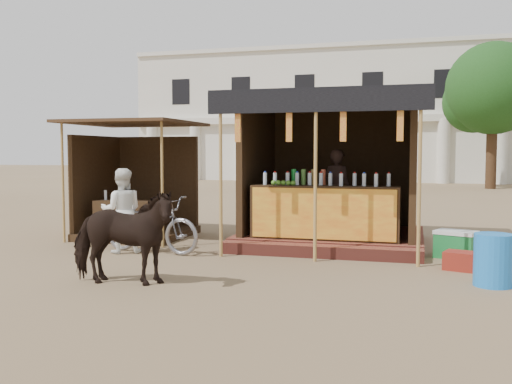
% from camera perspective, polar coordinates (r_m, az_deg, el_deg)
% --- Properties ---
extents(ground, '(120.00, 120.00, 0.00)m').
position_cam_1_polar(ground, '(8.07, -3.12, -8.59)').
color(ground, '#846B4C').
rests_on(ground, ground).
extents(main_stall, '(3.60, 3.61, 2.78)m').
position_cam_1_polar(main_stall, '(10.94, 7.57, 0.12)').
color(main_stall, brown).
rests_on(main_stall, ground).
extents(secondary_stall, '(2.40, 2.40, 2.38)m').
position_cam_1_polar(secondary_stall, '(12.15, -12.38, -0.37)').
color(secondary_stall, '#322212').
rests_on(secondary_stall, ground).
extents(cow, '(1.58, 0.86, 1.27)m').
position_cam_1_polar(cow, '(7.74, -13.26, -4.43)').
color(cow, black).
rests_on(cow, ground).
extents(motorbike, '(1.98, 0.94, 1.00)m').
position_cam_1_polar(motorbike, '(10.13, -10.45, -3.20)').
color(motorbike, gray).
rests_on(motorbike, ground).
extents(bystander, '(0.89, 0.81, 1.48)m').
position_cam_1_polar(bystander, '(10.21, -13.28, -1.83)').
color(bystander, white).
rests_on(bystander, ground).
extents(blue_barrel, '(0.57, 0.57, 0.69)m').
position_cam_1_polar(blue_barrel, '(8.14, 22.63, -6.30)').
color(blue_barrel, blue).
rests_on(blue_barrel, ground).
extents(red_crate, '(0.54, 0.49, 0.28)m').
position_cam_1_polar(red_crate, '(9.10, 19.76, -6.49)').
color(red_crate, maroon).
rests_on(red_crate, ground).
extents(cooler, '(0.76, 0.64, 0.46)m').
position_cam_1_polar(cooler, '(10.06, 19.35, -4.95)').
color(cooler, '#1A7734').
rests_on(cooler, ground).
extents(background_building, '(26.00, 7.45, 8.18)m').
position_cam_1_polar(background_building, '(37.73, 8.87, 7.33)').
color(background_building, silver).
rests_on(background_building, ground).
extents(tree, '(4.50, 4.40, 7.00)m').
position_cam_1_polar(tree, '(29.91, 22.23, 9.22)').
color(tree, '#382314').
rests_on(tree, ground).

